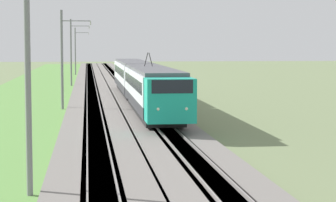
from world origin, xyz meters
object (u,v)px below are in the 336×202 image
Objects in this scene: passenger_train at (141,81)px; catenary_mast_near at (29,69)px; catenary_mast_far at (71,52)px; catenary_mast_mid at (63,59)px; catenary_mast_distant at (76,51)px.

catenary_mast_near is at bearing -11.04° from passenger_train.
catenary_mast_far is (63.53, -0.00, -0.09)m from catenary_mast_near.
catenary_mast_mid is (-3.12, 6.80, 2.05)m from passenger_train.
catenary_mast_near is 31.77m from catenary_mast_mid.
catenary_mast_mid is at bearing -65.35° from passenger_train.
passenger_train is 35.62m from catenary_mast_near.
catenary_mast_near is 63.53m from catenary_mast_far.
catenary_mast_near is at bearing 180.00° from catenary_mast_distant.
catenary_mast_mid reaches higher than passenger_train.
catenary_mast_distant is at bearing -0.00° from catenary_mast_near.
catenary_mast_near is 1.08× the size of catenary_mast_mid.
catenary_mast_near is 1.02× the size of catenary_mast_far.
catenary_mast_near reaches higher than catenary_mast_far.
passenger_train is 7.76m from catenary_mast_mid.
catenary_mast_far is at bearing -0.00° from catenary_mast_near.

